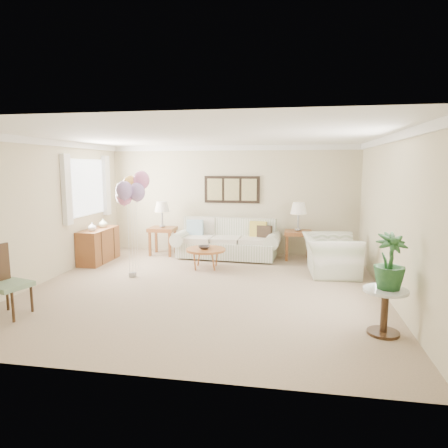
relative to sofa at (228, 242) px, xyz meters
name	(u,v)px	position (x,y,z in m)	size (l,w,h in m)	color
ground_plane	(206,288)	(0.01, -2.41, -0.36)	(6.00, 6.00, 0.00)	tan
room_shell	(200,194)	(-0.10, -2.31, 1.27)	(6.04, 6.04, 2.60)	beige
wall_art_triptych	(232,190)	(0.01, 0.56, 1.19)	(1.35, 0.06, 0.65)	black
sofa	(228,242)	(0.00, 0.00, 0.00)	(2.50, 1.05, 0.90)	silver
end_table_left	(163,232)	(-1.58, 0.03, 0.20)	(0.61, 0.55, 0.66)	brown
end_table_right	(298,236)	(1.60, 0.08, 0.20)	(0.60, 0.55, 0.66)	brown
lamp_left	(162,208)	(-1.58, 0.03, 0.78)	(0.35, 0.35, 0.62)	gray
lamp_right	(299,209)	(1.60, 0.08, 0.80)	(0.37, 0.37, 0.65)	gray
coffee_table	(206,250)	(-0.28, -1.06, 0.03)	(0.82, 0.82, 0.41)	brown
decor_bowl	(204,247)	(-0.32, -1.08, 0.09)	(0.24, 0.24, 0.06)	#2F2826
armchair	(331,255)	(2.23, -1.08, 0.03)	(1.17, 1.02, 0.76)	silver
side_table	(385,300)	(2.64, -3.90, 0.09)	(0.54, 0.54, 0.59)	silver
potted_plant	(390,261)	(2.67, -3.88, 0.58)	(0.39, 0.39, 0.70)	#1B4822
accent_chair	(4,280)	(-2.51, -4.16, 0.17)	(0.61, 0.61, 1.01)	gray
credenza	(99,245)	(-2.75, -0.91, 0.01)	(0.46, 1.20, 0.74)	brown
vase_white	(92,227)	(-2.73, -1.20, 0.48)	(0.18, 0.18, 0.18)	white
vase_sage	(103,223)	(-2.73, -0.69, 0.48)	(0.19, 0.19, 0.20)	beige
balloon_cluster	(132,189)	(-1.50, -1.94, 1.33)	(0.58, 0.63, 2.02)	gray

